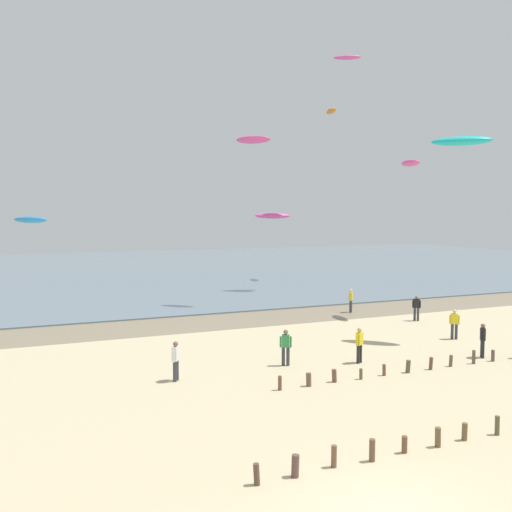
# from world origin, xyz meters

# --- Properties ---
(wet_sand_strip) EXTENTS (120.00, 5.39, 0.01)m
(wet_sand_strip) POSITION_xyz_m (0.00, 24.23, 0.00)
(wet_sand_strip) COLOR #84755B
(wet_sand_strip) RESTS_ON ground
(sea) EXTENTS (160.00, 70.00, 0.10)m
(sea) POSITION_xyz_m (0.00, 61.92, 0.05)
(sea) COLOR slate
(sea) RESTS_ON ground
(groyne_near) EXTENTS (15.81, 0.31, 0.67)m
(groyne_near) POSITION_xyz_m (5.52, 2.75, 0.30)
(groyne_near) COLOR brown
(groyne_near) RESTS_ON ground
(groyne_mid) EXTENTS (18.04, 0.37, 0.66)m
(groyne_mid) POSITION_xyz_m (10.69, 9.66, 0.28)
(groyne_mid) COLOR brown
(groyne_mid) RESTS_ON ground
(person_nearest_camera) EXTENTS (0.42, 0.44, 1.71)m
(person_nearest_camera) POSITION_xyz_m (14.03, 23.85, 0.92)
(person_nearest_camera) COLOR #383842
(person_nearest_camera) RESTS_ON ground
(person_mid_beach) EXTENTS (0.40, 0.46, 1.71)m
(person_mid_beach) POSITION_xyz_m (14.71, 14.12, 0.92)
(person_mid_beach) COLOR #383842
(person_mid_beach) RESTS_ON ground
(person_by_waterline) EXTENTS (0.52, 0.36, 1.71)m
(person_by_waterline) POSITION_xyz_m (3.40, 12.84, 0.92)
(person_by_waterline) COLOR #383842
(person_by_waterline) RESTS_ON ground
(person_left_flank) EXTENTS (0.40, 0.47, 1.71)m
(person_left_flank) POSITION_xyz_m (-1.98, 12.48, 0.92)
(person_left_flank) COLOR #383842
(person_left_flank) RESTS_ON ground
(person_right_flank) EXTENTS (0.39, 0.47, 1.71)m
(person_right_flank) POSITION_xyz_m (16.33, 19.41, 0.92)
(person_right_flank) COLOR #383842
(person_right_flank) RESTS_ON ground
(person_far_down_beach) EXTENTS (0.51, 0.36, 1.71)m
(person_far_down_beach) POSITION_xyz_m (6.85, 11.88, 0.92)
(person_far_down_beach) COLOR #232328
(person_far_down_beach) RESTS_ON ground
(person_trailing_behind) EXTENTS (0.39, 0.48, 1.71)m
(person_trailing_behind) POSITION_xyz_m (13.04, 10.35, 0.92)
(person_trailing_behind) COLOR #232328
(person_trailing_behind) RESTS_ON ground
(kite_aloft_1) EXTENTS (3.13, 3.02, 0.65)m
(kite_aloft_1) POSITION_xyz_m (14.80, 14.03, 11.17)
(kite_aloft_1) COLOR #19B2B7
(kite_aloft_2) EXTENTS (2.70, 2.59, 0.78)m
(kite_aloft_2) POSITION_xyz_m (8.72, 29.52, 12.82)
(kite_aloft_2) COLOR #E54C99
(kite_aloft_3) EXTENTS (1.63, 2.82, 0.45)m
(kite_aloft_3) POSITION_xyz_m (23.15, 42.38, 18.18)
(kite_aloft_3) COLOR orange
(kite_aloft_5) EXTENTS (2.57, 1.95, 0.46)m
(kite_aloft_5) POSITION_xyz_m (20.06, 34.33, 21.42)
(kite_aloft_5) COLOR #E54C99
(kite_aloft_6) EXTENTS (1.24, 2.40, 0.59)m
(kite_aloft_6) POSITION_xyz_m (16.87, 21.04, 10.62)
(kite_aloft_6) COLOR #E54C99
(kite_aloft_7) EXTENTS (2.02, 2.02, 0.45)m
(kite_aloft_7) POSITION_xyz_m (-7.42, 21.03, 6.82)
(kite_aloft_7) COLOR #2384D1
(kite_aloft_8) EXTENTS (3.45, 1.97, 0.64)m
(kite_aloft_8) POSITION_xyz_m (13.58, 36.50, 6.99)
(kite_aloft_8) COLOR #E54C99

